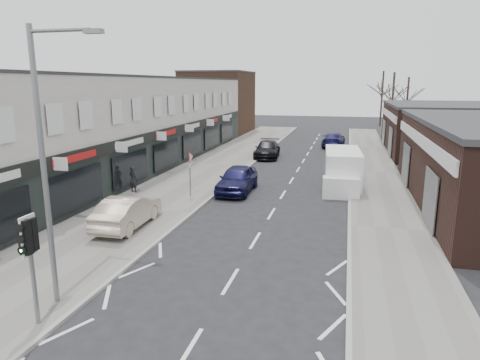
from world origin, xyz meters
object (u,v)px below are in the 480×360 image
Objects in this scene: traffic_light at (29,245)px; sedan_on_pavement at (128,211)px; warning_sign at (190,161)px; pedestrian at (133,179)px; parked_car_left_a at (237,179)px; parked_car_right_a at (345,162)px; white_van at (342,170)px; parked_car_left_b at (267,149)px; parked_car_right_c at (334,140)px; street_lamp at (48,155)px; parked_car_right_b at (343,155)px.

traffic_light is 0.70× the size of sedan_on_pavement.
warning_sign is 3.90m from pedestrian.
parked_car_left_a is 1.15× the size of parked_car_right_a.
parked_car_left_b is at bearing 120.35° from white_van.
pedestrian is at bearing -161.81° from white_van.
parked_car_right_c is at bearing 76.37° from parked_car_left_a.
street_lamp is 24.79m from parked_car_right_a.
parked_car_left_b is at bearing 87.68° from street_lamp.
pedestrian reaches higher than parked_car_right_a.
warning_sign is at bearing 52.59° from parked_car_right_a.
street_lamp is 2.96× the size of warning_sign.
white_van reaches higher than parked_car_right_a.
parked_car_right_c is at bearing 80.00° from traffic_light.
parked_car_left_b is (1.13, 27.78, -3.87)m from street_lamp.
traffic_light is 16.14m from parked_car_left_a.
warning_sign reaches higher than white_van.
street_lamp is 15.34m from parked_car_left_a.
white_van reaches higher than pedestrian.
parked_car_right_c is at bearing -81.73° from parked_car_right_a.
pedestrian is 15.97m from parked_car_left_b.
pedestrian is at bearing -66.48° from sedan_on_pavement.
parked_car_right_b is 9.44m from parked_car_right_c.
warning_sign is at bearing -101.58° from parked_car_left_b.
sedan_on_pavement is (-0.84, -5.98, -1.35)m from warning_sign.
warning_sign is at bearing -163.74° from pedestrian.
sedan_on_pavement is 8.55m from parked_car_left_a.
parked_car_right_c is (5.06, 21.43, -0.05)m from parked_car_left_a.
street_lamp is at bearing 70.25° from parked_car_right_b.
warning_sign is at bearing 76.18° from parked_car_right_c.
parked_car_right_a is at bearing -38.93° from parked_car_left_b.
pedestrian reaches higher than parked_car_left_a.
parked_car_right_b is (6.69, -0.96, -0.08)m from parked_car_left_b.
pedestrian is at bearing -179.51° from warning_sign.
pedestrian is at bearing 42.57° from parked_car_right_a.
parked_car_left_b is (1.00, 29.00, -1.66)m from traffic_light.
street_lamp is 5.02× the size of pedestrian.
street_lamp is 1.27× the size of white_van.
parked_car_left_a reaches higher than parked_car_left_b.
white_van is at bearing 97.34° from parked_car_right_c.
parked_car_left_a is at bearing 59.45° from parked_car_right_b.
white_van is (7.80, 18.85, -1.28)m from traffic_light.
sedan_on_pavement is 0.85× the size of parked_car_right_c.
parked_car_right_c is at bearing 72.54° from warning_sign.
parked_car_left_a is 0.91× the size of parked_car_right_c.
street_lamp is at bearing 73.45° from parked_car_right_a.
white_van is at bearing 67.52° from traffic_light.
parked_car_left_a is (2.30, 1.97, -1.39)m from warning_sign.
parked_car_right_a is at bearing 70.86° from street_lamp.
traffic_light reaches higher than white_van.
parked_car_right_b is at bearing 58.94° from warning_sign.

